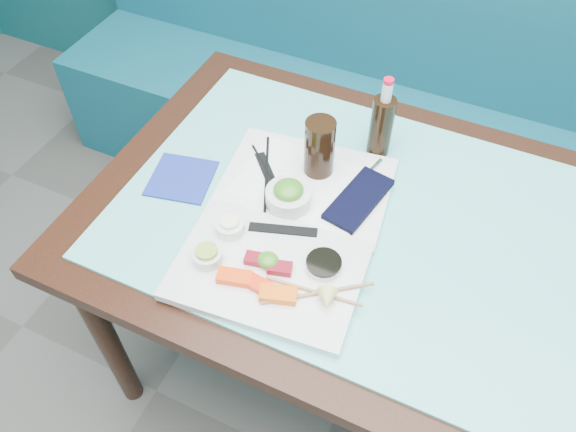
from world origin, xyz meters
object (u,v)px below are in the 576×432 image
at_px(sashimi_plate, 268,271).
at_px(blue_napkin, 182,178).
at_px(dining_table, 380,249).
at_px(seaweed_bowl, 288,197).
at_px(cola_bottle_body, 381,127).
at_px(cola_glass, 320,147).
at_px(booth_bench, 444,130).
at_px(serving_tray, 305,186).

height_order(sashimi_plate, blue_napkin, sashimi_plate).
bearing_deg(dining_table, blue_napkin, -172.02).
bearing_deg(dining_table, seaweed_bowl, -168.68).
bearing_deg(cola_bottle_body, cola_glass, -126.86).
height_order(booth_bench, blue_napkin, booth_bench).
bearing_deg(blue_napkin, cola_bottle_body, 36.39).
bearing_deg(cola_glass, dining_table, -23.03).
relative_size(dining_table, blue_napkin, 9.52).
height_order(sashimi_plate, serving_tray, sashimi_plate).
bearing_deg(seaweed_bowl, dining_table, 11.32).
bearing_deg(blue_napkin, dining_table, 7.98).
relative_size(sashimi_plate, seaweed_bowl, 3.70).
distance_m(booth_bench, blue_napkin, 1.11).
bearing_deg(cola_glass, blue_napkin, -152.31).
distance_m(cola_glass, cola_bottle_body, 0.18).
bearing_deg(cola_glass, serving_tray, -100.30).
bearing_deg(sashimi_plate, blue_napkin, 147.85).
relative_size(cola_glass, cola_bottle_body, 0.92).
relative_size(booth_bench, sashimi_plate, 7.66).
xyz_separation_m(booth_bench, cola_bottle_body, (-0.10, -0.61, 0.46)).
xyz_separation_m(sashimi_plate, cola_bottle_body, (0.09, 0.46, 0.07)).
xyz_separation_m(sashimi_plate, blue_napkin, (-0.32, 0.16, -0.01)).
bearing_deg(seaweed_bowl, sashimi_plate, -78.15).
bearing_deg(dining_table, cola_glass, 156.97).
relative_size(sashimi_plate, blue_napkin, 2.66).
height_order(sashimi_plate, cola_bottle_body, cola_bottle_body).
relative_size(seaweed_bowl, cola_glass, 0.71).
relative_size(booth_bench, blue_napkin, 20.40).
relative_size(seaweed_bowl, cola_bottle_body, 0.65).
distance_m(sashimi_plate, serving_tray, 0.26).
bearing_deg(cola_glass, cola_bottle_body, 53.14).
bearing_deg(cola_bottle_body, blue_napkin, -143.61).
height_order(dining_table, seaweed_bowl, seaweed_bowl).
height_order(dining_table, cola_bottle_body, cola_bottle_body).
height_order(dining_table, sashimi_plate, sashimi_plate).
height_order(booth_bench, cola_glass, booth_bench).
distance_m(serving_tray, cola_bottle_body, 0.24).
distance_m(dining_table, seaweed_bowl, 0.26).
relative_size(booth_bench, serving_tray, 7.54).
bearing_deg(seaweed_bowl, serving_tray, 82.41).
bearing_deg(dining_table, serving_tray, 171.75).
distance_m(booth_bench, cola_bottle_body, 0.78).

